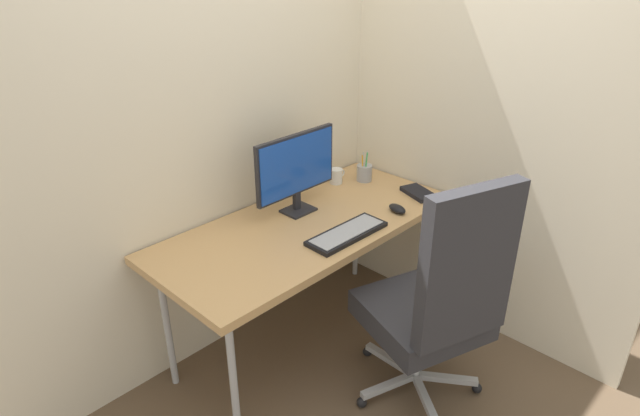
% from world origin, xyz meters
% --- Properties ---
extents(ground_plane, '(8.00, 8.00, 0.00)m').
position_xyz_m(ground_plane, '(0.00, 0.00, 0.00)').
color(ground_plane, brown).
extents(wall_back, '(3.13, 0.04, 2.80)m').
position_xyz_m(wall_back, '(0.00, 0.38, 1.40)').
color(wall_back, beige).
rests_on(wall_back, ground_plane).
extents(wall_side_right, '(0.04, 2.26, 2.80)m').
position_xyz_m(wall_side_right, '(0.82, -0.22, 1.40)').
color(wall_side_right, beige).
rests_on(wall_side_right, ground_plane).
extents(desk, '(1.58, 0.71, 0.74)m').
position_xyz_m(desk, '(0.00, 0.00, 0.69)').
color(desk, tan).
rests_on(desk, ground_plane).
extents(office_chair, '(0.63, 0.67, 1.18)m').
position_xyz_m(office_chair, '(0.09, -0.71, 0.58)').
color(office_chair, black).
rests_on(office_chair, ground_plane).
extents(monitor, '(0.51, 0.13, 0.41)m').
position_xyz_m(monitor, '(0.06, 0.13, 0.98)').
color(monitor, black).
rests_on(monitor, desk).
extents(keyboard, '(0.43, 0.16, 0.02)m').
position_xyz_m(keyboard, '(0.04, -0.23, 0.75)').
color(keyboard, black).
rests_on(keyboard, desk).
extents(mouse, '(0.08, 0.12, 0.04)m').
position_xyz_m(mouse, '(0.41, -0.25, 0.76)').
color(mouse, black).
rests_on(mouse, desk).
extents(pen_holder, '(0.09, 0.09, 0.18)m').
position_xyz_m(pen_holder, '(0.60, 0.14, 0.79)').
color(pen_holder, '#9EA0A5').
rests_on(pen_holder, desk).
extents(notebook, '(0.17, 0.22, 0.02)m').
position_xyz_m(notebook, '(0.66, -0.20, 0.75)').
color(notebook, black).
rests_on(notebook, desk).
extents(coffee_mug, '(0.11, 0.07, 0.09)m').
position_xyz_m(coffee_mug, '(0.46, 0.23, 0.78)').
color(coffee_mug, white).
rests_on(coffee_mug, desk).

